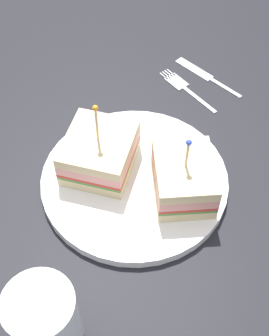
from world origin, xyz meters
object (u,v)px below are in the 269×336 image
sandwich_half_front (99,153)px  sandwich_half_back (184,179)px  plate (134,180)px  knife (205,75)px  fork (183,86)px  drink_glass (45,322)px

sandwich_half_front → sandwich_half_back: size_ratio=1.10×
plate → sandwich_half_back: size_ratio=2.15×
sandwich_half_front → knife: (-24.47, -6.29, -3.79)cm
fork → knife: size_ratio=0.93×
sandwich_half_front → knife: 25.55cm
plate → sandwich_half_front: bearing=-61.0°
sandwich_half_front → sandwich_half_back: 11.49cm
drink_glass → sandwich_half_front: bearing=-137.8°
sandwich_half_front → sandwich_half_back: sandwich_half_front is taller
sandwich_half_back → drink_glass: (22.78, 5.42, 0.02)cm
sandwich_half_back → knife: sandwich_half_back is taller
plate → drink_glass: (19.17, 10.81, 3.38)cm
plate → sandwich_half_back: sandwich_half_back is taller
drink_glass → knife: (-41.22, -21.48, -3.89)cm
sandwich_half_back → fork: 21.59cm
drink_glass → sandwich_half_back: bearing=-166.6°
sandwich_half_back → drink_glass: sandwich_half_back is taller
sandwich_half_back → fork: size_ratio=0.94×
plate → sandwich_half_back: bearing=123.8°
plate → fork: plate is taller
sandwich_half_front → fork: sandwich_half_front is taller
sandwich_half_back → fork: (-13.83, -16.12, -3.88)cm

